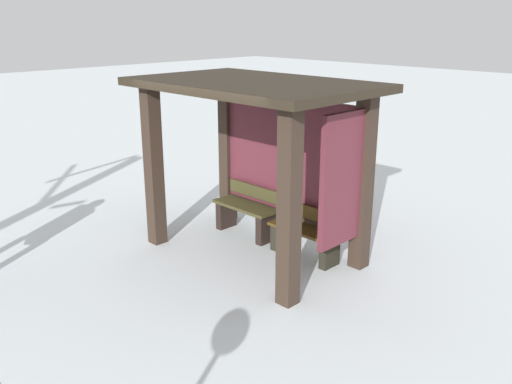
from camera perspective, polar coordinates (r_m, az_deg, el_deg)
ground_plane at (r=8.12m, az=-0.32°, el=-6.36°), size 60.00×60.00×0.00m
bus_shelter at (r=7.62m, az=1.08°, el=6.30°), size 3.29×2.08×2.50m
bench_left_inside at (r=8.68m, az=-0.99°, el=-2.15°), size 1.11×0.41×0.78m
bench_center_inside at (r=7.92m, az=5.16°, el=-4.47°), size 1.11×0.38×0.72m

